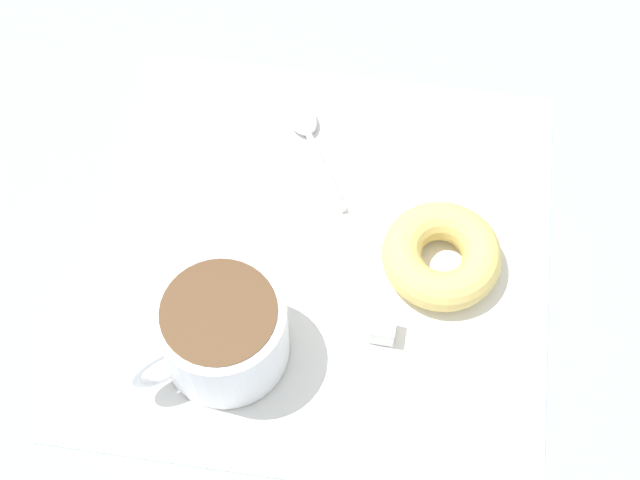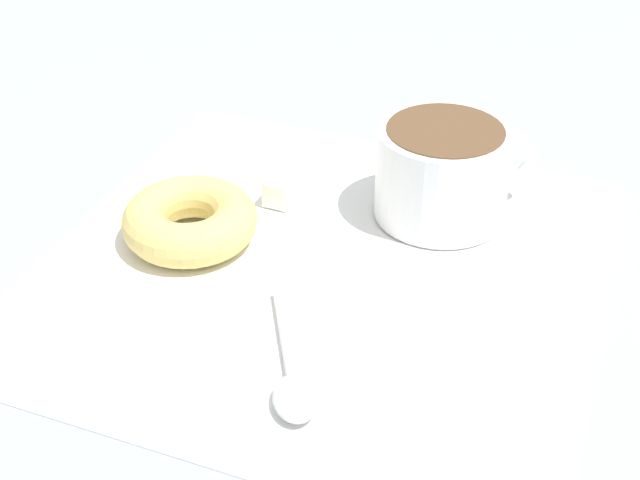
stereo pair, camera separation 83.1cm
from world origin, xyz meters
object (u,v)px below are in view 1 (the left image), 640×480
donut (442,256)px  sugar_cube (383,329)px  spoon (307,131)px  coffee_cup (221,331)px

donut → sugar_cube: donut is taller
spoon → sugar_cube: bearing=-62.8°
coffee_cup → sugar_cube: coffee_cup is taller
coffee_cup → spoon: coffee_cup is taller
spoon → coffee_cup: bearing=-96.9°
donut → sugar_cube: (-3.53, -6.41, -0.57)cm
donut → spoon: (-12.15, 10.40, -1.09)cm
coffee_cup → spoon: size_ratio=0.98×
coffee_cup → donut: 17.60cm
coffee_cup → sugar_cube: size_ratio=5.59×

